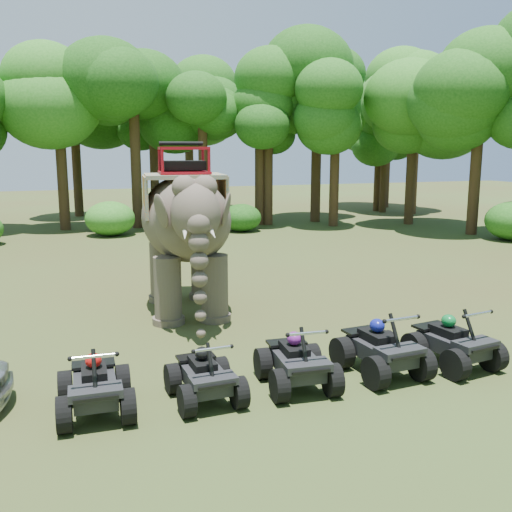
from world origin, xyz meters
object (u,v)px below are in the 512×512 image
object	(u,v)px
elephant	(186,228)
atv_3	(381,341)
atv_1	(205,369)
atv_2	(297,355)
atv_0	(94,378)
atv_4	(454,336)

from	to	relation	value
elephant	atv_3	xyz separation A→B (m)	(2.61, -5.79, -1.63)
atv_1	atv_2	size ratio (longest dim) A/B	0.92
atv_0	atv_3	world-z (taller)	atv_3
elephant	atv_2	distance (m)	6.09
elephant	atv_3	bearing A→B (deg)	-59.02
atv_1	atv_3	bearing A→B (deg)	-1.85
atv_1	atv_2	distance (m)	1.78
elephant	atv_3	world-z (taller)	elephant
atv_3	atv_4	size ratio (longest dim) A/B	1.03
atv_3	atv_4	xyz separation A→B (m)	(1.63, -0.12, -0.02)
elephant	atv_4	size ratio (longest dim) A/B	3.12
elephant	atv_2	xyz separation A→B (m)	(0.78, -5.81, -1.66)
elephant	atv_0	world-z (taller)	elephant
elephant	atv_0	bearing A→B (deg)	-110.10
atv_2	atv_0	bearing A→B (deg)	-177.25
elephant	atv_1	world-z (taller)	elephant
atv_0	atv_3	xyz separation A→B (m)	(5.48, -0.11, 0.05)
atv_3	atv_2	bearing A→B (deg)	176.56
atv_0	atv_1	world-z (taller)	atv_0
atv_2	atv_1	bearing A→B (deg)	-175.39
atv_1	atv_3	world-z (taller)	atv_3
atv_0	atv_1	bearing A→B (deg)	-1.54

